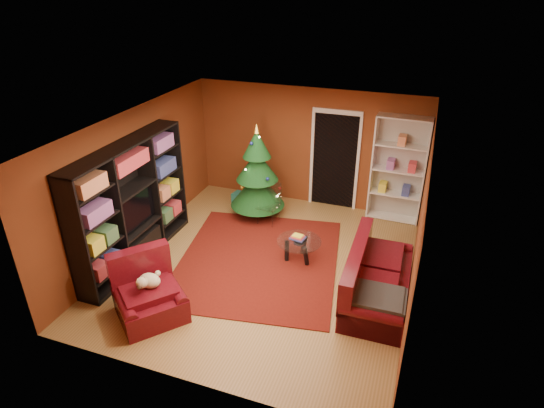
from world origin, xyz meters
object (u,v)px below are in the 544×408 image
(rug, at_px, (259,260))
(christmas_tree, at_px, (257,172))
(media_unit, at_px, (132,204))
(gift_box_red, at_px, (276,205))
(white_bookshelf, at_px, (398,170))
(armchair, at_px, (149,294))
(acrylic_chair, at_px, (268,206))
(gift_box_teal, at_px, (239,198))
(sofa, at_px, (379,274))
(coffee_table, at_px, (299,250))
(dog, at_px, (150,281))

(rug, height_order, christmas_tree, christmas_tree)
(media_unit, bearing_deg, gift_box_red, 56.38)
(rug, distance_m, white_bookshelf, 3.42)
(armchair, relative_size, acrylic_chair, 1.29)
(gift_box_teal, xyz_separation_m, gift_box_red, (0.87, 0.04, -0.03))
(rug, xyz_separation_m, gift_box_teal, (-1.23, 1.98, 0.12))
(rug, bearing_deg, white_bookshelf, 49.39)
(media_unit, distance_m, white_bookshelf, 5.22)
(gift_box_teal, height_order, sofa, sofa)
(media_unit, distance_m, coffee_table, 3.07)
(white_bookshelf, bearing_deg, armchair, -123.14)
(armchair, distance_m, dog, 0.21)
(gift_box_red, distance_m, armchair, 4.01)
(media_unit, height_order, acrylic_chair, media_unit)
(rug, bearing_deg, media_unit, -163.88)
(christmas_tree, bearing_deg, gift_box_red, 53.74)
(christmas_tree, distance_m, acrylic_chair, 0.74)
(dog, xyz_separation_m, acrylic_chair, (0.71, 3.22, -0.20))
(rug, bearing_deg, sofa, -8.51)
(christmas_tree, distance_m, armchair, 3.63)
(christmas_tree, distance_m, coffee_table, 2.06)
(christmas_tree, bearing_deg, rug, -68.41)
(gift_box_red, xyz_separation_m, coffee_table, (1.05, -1.75, 0.11))
(rug, relative_size, acrylic_chair, 4.11)
(christmas_tree, distance_m, gift_box_red, 1.01)
(armchair, distance_m, sofa, 3.57)
(media_unit, height_order, sofa, media_unit)
(gift_box_teal, height_order, coffee_table, coffee_table)
(armchair, height_order, acrylic_chair, armchair)
(gift_box_red, distance_m, dog, 3.96)
(rug, xyz_separation_m, sofa, (2.18, -0.33, 0.44))
(gift_box_red, distance_m, white_bookshelf, 2.70)
(rug, relative_size, christmas_tree, 1.60)
(rug, xyz_separation_m, coffee_table, (0.68, 0.27, 0.20))
(acrylic_chair, bearing_deg, coffee_table, -42.96)
(media_unit, relative_size, dog, 7.15)
(christmas_tree, xyz_separation_m, coffee_table, (1.33, -1.37, -0.78))
(white_bookshelf, bearing_deg, media_unit, -141.68)
(gift_box_red, relative_size, sofa, 0.10)
(gift_box_red, xyz_separation_m, sofa, (2.54, -2.35, 0.34))
(coffee_table, xyz_separation_m, acrylic_chair, (-0.99, 1.10, 0.19))
(rug, height_order, acrylic_chair, acrylic_chair)
(acrylic_chair, bearing_deg, armchair, -97.10)
(coffee_table, bearing_deg, white_bookshelf, 56.93)
(sofa, xyz_separation_m, coffee_table, (-1.50, 0.59, -0.23))
(white_bookshelf, xyz_separation_m, sofa, (0.07, -2.78, -0.66))
(media_unit, bearing_deg, sofa, 3.85)
(white_bookshelf, relative_size, dog, 5.71)
(gift_box_red, bearing_deg, media_unit, -123.66)
(gift_box_teal, bearing_deg, coffee_table, -41.85)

